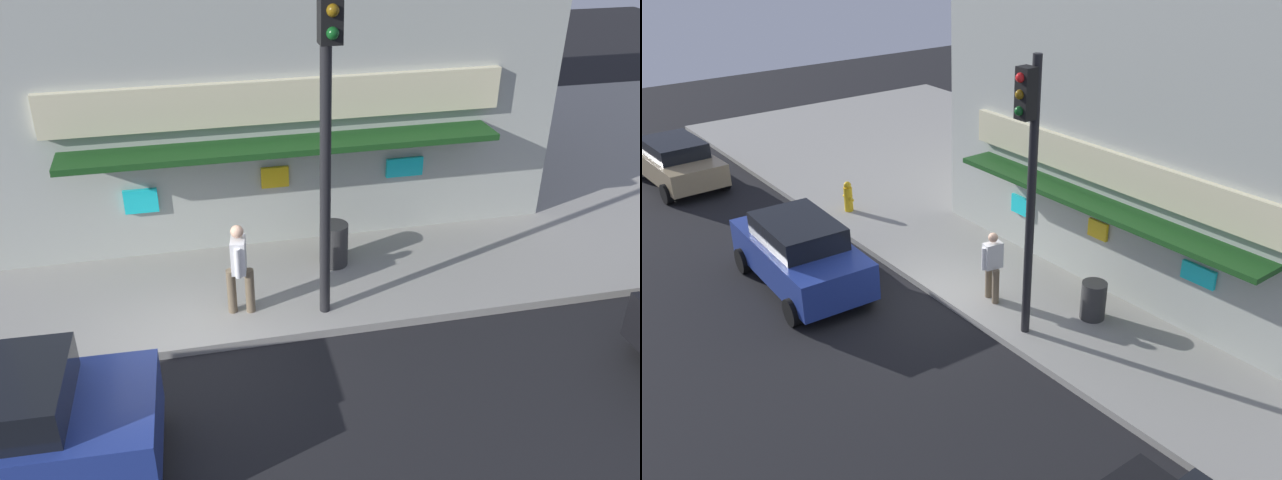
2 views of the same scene
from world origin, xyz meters
TOP-DOWN VIEW (x-y plane):
  - ground_plane at (0.00, 0.00)m, footprint 53.10×53.10m
  - sidewalk at (0.00, 6.15)m, footprint 35.40×12.30m
  - corner_building at (2.08, 6.88)m, footprint 11.48×8.19m
  - traffic_light at (2.35, 0.48)m, footprint 0.32×0.58m
  - trash_can at (2.87, 2.10)m, footprint 0.55×0.55m
  - pedestrian at (0.92, 0.86)m, footprint 0.49×0.57m

SIDE VIEW (x-z plane):
  - ground_plane at x=0.00m, z-range 0.00..0.00m
  - sidewalk at x=0.00m, z-range 0.00..0.16m
  - trash_can at x=2.87m, z-range 0.16..1.02m
  - pedestrian at x=0.92m, z-range 0.24..1.93m
  - traffic_light at x=2.35m, z-range 0.94..6.76m
  - corner_building at x=2.08m, z-range 0.15..7.65m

